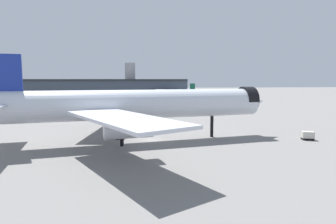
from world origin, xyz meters
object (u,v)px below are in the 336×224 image
(airliner_near_gate, at_px, (131,105))
(airliner_far_taxiway, at_px, (175,92))
(baggage_cart_trailing, at_px, (308,135))
(traffic_cone_wingtip, at_px, (156,118))

(airliner_near_gate, relative_size, airliner_far_taxiway, 1.67)
(airliner_near_gate, relative_size, baggage_cart_trailing, 23.52)
(airliner_far_taxiway, bearing_deg, baggage_cart_trailing, 78.28)
(airliner_far_taxiway, relative_size, traffic_cone_wingtip, 50.91)
(airliner_near_gate, height_order, baggage_cart_trailing, airliner_near_gate)
(airliner_far_taxiway, distance_m, baggage_cart_trailing, 148.92)
(airliner_near_gate, bearing_deg, baggage_cart_trailing, -14.04)
(airliner_far_taxiway, xyz_separation_m, baggage_cart_trailing, (1.96, -148.86, -3.76))
(airliner_far_taxiway, bearing_deg, airliner_near_gate, 63.64)
(airliner_far_taxiway, xyz_separation_m, traffic_cone_wingtip, (-26.65, -111.02, -4.36))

